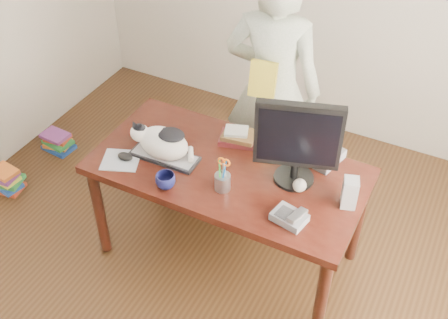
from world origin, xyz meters
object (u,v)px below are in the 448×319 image
monitor (298,140)px  book_pile_a (5,180)px  coffee_mug (166,181)px  baseball (300,185)px  book_pile_b (58,142)px  desk (234,178)px  calculator (325,157)px  phone (290,217)px  keyboard (165,156)px  book_stack (238,136)px  speaker (350,193)px  person (272,89)px  mouse (125,157)px  cat (161,141)px  pen_cup (223,180)px

monitor → book_pile_a: size_ratio=1.95×
coffee_mug → baseball: 0.74m
coffee_mug → book_pile_b: size_ratio=0.44×
desk → book_pile_b: (-1.72, 0.27, -0.53)m
calculator → coffee_mug: bearing=-125.0°
monitor → phone: size_ratio=2.68×
calculator → book_pile_b: (-2.20, 0.03, -0.71)m
book_pile_b → keyboard: bearing=-18.1°
book_stack → keyboard: bearing=-146.3°
coffee_mug → keyboard: bearing=123.2°
speaker → person: 1.00m
book_stack → book_pile_b: book_stack is taller
desk → calculator: 0.56m
desk → book_pile_a: (-1.75, -0.28, -0.51)m
desk → book_stack: bearing=107.9°
phone → book_pile_a: (-2.23, 0.03, -0.69)m
mouse → book_stack: size_ratio=0.45×
mouse → book_pile_a: size_ratio=0.42×
calculator → cat: bearing=-140.7°
keyboard → person: (0.35, 0.79, 0.12)m
calculator → book_pile_a: bearing=-152.9°
phone → person: (-0.51, 0.92, 0.10)m
monitor → book_stack: (-0.44, 0.19, -0.26)m
book_pile_b → book_pile_a: bearing=-93.1°
monitor → mouse: monitor is taller
book_pile_b → person: bearing=11.5°
speaker → mouse: bearing=172.6°
keyboard → speaker: 1.10m
desk → coffee_mug: coffee_mug is taller
pen_cup → phone: (0.43, -0.06, -0.04)m
pen_cup → mouse: pen_cup is taller
phone → pen_cup: bearing=-176.1°
pen_cup → cat: bearing=169.7°
desk → cat: 0.50m
cat → pen_cup: 0.45m
desk → baseball: size_ratio=20.76×
person → speaker: bearing=129.7°
phone → mouse: bearing=-169.6°
desk → book_stack: size_ratio=6.23×
desk → pen_cup: size_ratio=7.04×
speaker → monitor: bearing=155.2°
baseball → person: person is taller
coffee_mug → phone: coffee_mug is taller
keyboard → pen_cup: bearing=-12.5°
coffee_mug → mouse: bearing=164.8°
baseball → book_stack: (-0.49, 0.24, -0.00)m
mouse → monitor: bearing=-5.5°
cat → phone: cat is taller
mouse → book_stack: 0.69m
calculator → person: bearing=157.2°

